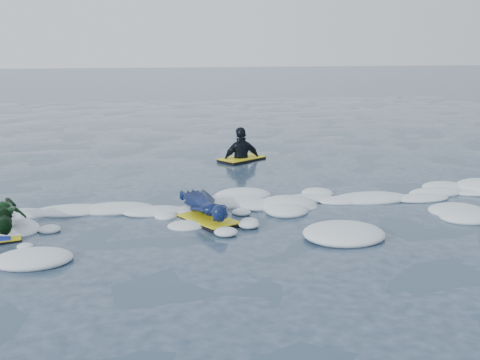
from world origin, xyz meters
TOP-DOWN VIEW (x-y plane):
  - ground at (0.00, 0.00)m, footprint 120.00×120.00m
  - foam_band at (0.00, 1.03)m, footprint 12.00×3.10m
  - prone_woman_unit at (0.17, 0.98)m, footprint 0.97×1.63m
  - prone_child_unit at (-2.81, 0.80)m, footprint 0.80×1.29m
  - waiting_rider_unit at (1.65, 5.58)m, footprint 1.25×1.12m

SIDE VIEW (x-z plane):
  - waiting_rider_unit at x=1.65m, z-range -0.85..0.81m
  - ground at x=0.00m, z-range 0.00..0.00m
  - foam_band at x=0.00m, z-range -0.15..0.15m
  - prone_woman_unit at x=0.17m, z-range 0.00..0.40m
  - prone_child_unit at x=-2.81m, z-range 0.00..0.47m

